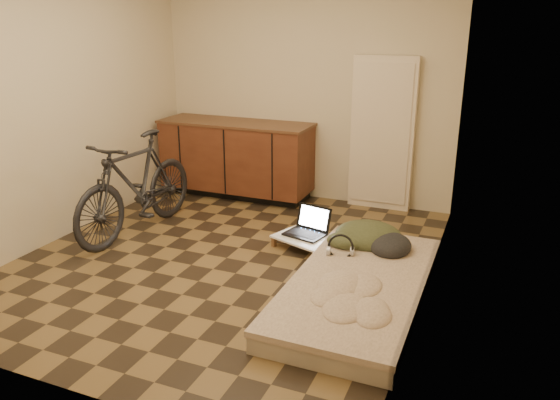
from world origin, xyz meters
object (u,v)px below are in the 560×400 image
at_px(laptop, 308,229).
at_px(bicycle, 136,180).
at_px(futon, 358,288).
at_px(lap_desk, 312,240).

bearing_deg(laptop, bicycle, -154.20).
height_order(futon, laptop, laptop).
distance_m(bicycle, lap_desk, 1.83).
height_order(bicycle, laptop, bicycle).
height_order(bicycle, futon, bicycle).
xyz_separation_m(futon, lap_desk, (-0.65, 0.76, 0.01)).
distance_m(bicycle, futon, 2.50).
xyz_separation_m(bicycle, futon, (2.41, -0.49, -0.47)).
bearing_deg(bicycle, laptop, 16.26).
bearing_deg(laptop, futon, -36.01).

